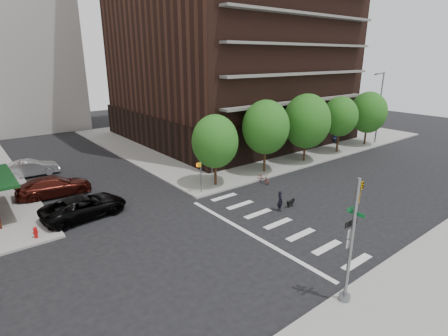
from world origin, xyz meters
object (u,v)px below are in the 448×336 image
(scooter, at_px, (263,178))
(pedestrian_far, at_px, (335,138))
(traffic_signal, at_px, (350,251))
(parked_car_black, at_px, (85,206))
(dog_walker, at_px, (280,201))
(fire_hydrant, at_px, (35,232))
(parked_car_silver, at_px, (31,168))
(parked_car_maroon, at_px, (54,186))

(scooter, height_order, pedestrian_far, pedestrian_far)
(traffic_signal, xyz_separation_m, parked_car_black, (-6.56, 16.75, -1.89))
(dog_walker, bearing_deg, traffic_signal, 168.10)
(traffic_signal, relative_size, parked_car_black, 1.03)
(fire_hydrant, xyz_separation_m, scooter, (18.43, -1.30, -0.11))
(parked_car_silver, distance_m, scooter, 22.07)
(pedestrian_far, bearing_deg, traffic_signal, -71.21)
(fire_hydrant, distance_m, scooter, 18.48)
(traffic_signal, xyz_separation_m, parked_car_silver, (-7.73, 29.05, -1.91))
(fire_hydrant, height_order, dog_walker, dog_walker)
(fire_hydrant, bearing_deg, dog_walker, -22.95)
(parked_car_silver, bearing_deg, parked_car_maroon, -174.75)
(fire_hydrant, bearing_deg, parked_car_black, 22.71)
(parked_car_maroon, distance_m, scooter, 17.75)
(parked_car_maroon, height_order, pedestrian_far, pedestrian_far)
(pedestrian_far, bearing_deg, parked_car_black, -103.92)
(parked_car_black, distance_m, parked_car_silver, 12.36)
(parked_car_black, relative_size, parked_car_maroon, 1.02)
(parked_car_maroon, xyz_separation_m, scooter, (15.65, -8.37, -0.39))
(parked_car_silver, distance_m, pedestrian_far, 34.99)
(pedestrian_far, bearing_deg, parked_car_maroon, -113.74)
(parked_car_black, xyz_separation_m, parked_car_maroon, (-0.69, 5.62, 0.02))
(scooter, bearing_deg, dog_walker, -115.20)
(parked_car_maroon, bearing_deg, scooter, -113.73)
(traffic_signal, xyz_separation_m, dog_walker, (5.10, 8.89, -1.92))
(parked_car_silver, bearing_deg, parked_car_black, -173.43)
(parked_car_silver, bearing_deg, traffic_signal, -163.95)
(traffic_signal, height_order, dog_walker, traffic_signal)
(fire_hydrant, bearing_deg, scooter, -4.03)
(traffic_signal, height_order, parked_car_maroon, traffic_signal)
(dog_walker, bearing_deg, scooter, -14.87)
(parked_car_maroon, bearing_deg, pedestrian_far, -92.30)
(pedestrian_far, bearing_deg, dog_walker, -81.94)
(traffic_signal, bearing_deg, parked_car_black, 111.40)
(parked_car_black, bearing_deg, scooter, -106.06)
(scooter, bearing_deg, fire_hydrant, -176.40)
(parked_car_maroon, relative_size, parked_car_silver, 1.18)
(traffic_signal, xyz_separation_m, parked_car_maroon, (-7.25, 22.36, -1.87))
(parked_car_maroon, relative_size, dog_walker, 3.65)
(parked_car_silver, height_order, dog_walker, parked_car_silver)
(parked_car_maroon, height_order, parked_car_silver, parked_car_maroon)
(traffic_signal, height_order, parked_car_black, traffic_signal)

